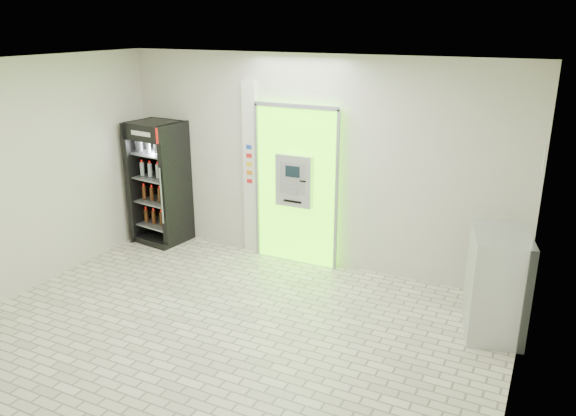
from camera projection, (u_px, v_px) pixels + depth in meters
The scene contains 7 objects.
ground at pixel (221, 340), 6.30m from camera, with size 6.00×6.00×0.00m, color beige.
room_shell at pixel (214, 183), 5.72m from camera, with size 6.00×6.00×6.00m.
atm_assembly at pixel (297, 184), 8.07m from camera, with size 1.30×0.24×2.33m.
pillar at pixel (251, 169), 8.38m from camera, with size 0.22×0.11×2.60m.
beverage_cooler at pixel (160, 185), 8.90m from camera, with size 0.81×0.76×1.94m.
steel_cabinet at pixel (496, 283), 6.32m from camera, with size 0.80×1.01×1.20m.
exit_sign at pixel (544, 157), 5.57m from camera, with size 0.02×0.22×0.26m.
Camera 1 is at (3.10, -4.61, 3.42)m, focal length 35.00 mm.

